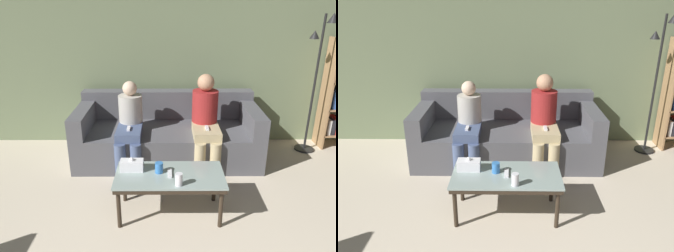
% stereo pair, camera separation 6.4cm
% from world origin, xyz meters
% --- Properties ---
extents(wall_back, '(12.00, 0.06, 2.60)m').
position_xyz_m(wall_back, '(0.00, 4.11, 1.30)').
color(wall_back, '#707F5B').
rests_on(wall_back, ground_plane).
extents(couch, '(2.30, 0.99, 0.81)m').
position_xyz_m(couch, '(0.00, 3.54, 0.30)').
color(couch, '#515156').
rests_on(couch, ground_plane).
extents(coffee_table, '(1.02, 0.53, 0.43)m').
position_xyz_m(coffee_table, '(0.01, 2.30, 0.39)').
color(coffee_table, '#8C9E99').
rests_on(coffee_table, ground_plane).
extents(cup_near_left, '(0.08, 0.08, 0.10)m').
position_xyz_m(cup_near_left, '(-0.09, 2.33, 0.48)').
color(cup_near_left, '#3372BF').
rests_on(cup_near_left, coffee_table).
extents(cup_near_right, '(0.07, 0.07, 0.12)m').
position_xyz_m(cup_near_right, '(0.09, 2.10, 0.49)').
color(cup_near_right, silver).
rests_on(cup_near_right, coffee_table).
extents(tissue_box, '(0.22, 0.12, 0.13)m').
position_xyz_m(tissue_box, '(-0.35, 2.38, 0.48)').
color(tissue_box, white).
rests_on(tissue_box, coffee_table).
extents(game_remote, '(0.04, 0.15, 0.02)m').
position_xyz_m(game_remote, '(0.01, 2.30, 0.44)').
color(game_remote, white).
rests_on(game_remote, coffee_table).
extents(standing_lamp, '(0.31, 0.26, 1.81)m').
position_xyz_m(standing_lamp, '(1.92, 3.74, 1.11)').
color(standing_lamp, black).
rests_on(standing_lamp, ground_plane).
extents(seated_person_left_end, '(0.31, 0.68, 1.05)m').
position_xyz_m(seated_person_left_end, '(-0.46, 3.30, 0.55)').
color(seated_person_left_end, '#47567A').
rests_on(seated_person_left_end, ground_plane).
extents(seated_person_mid_left, '(0.32, 0.68, 1.13)m').
position_xyz_m(seated_person_mid_left, '(0.46, 3.33, 0.60)').
color(seated_person_mid_left, tan).
rests_on(seated_person_mid_left, ground_plane).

